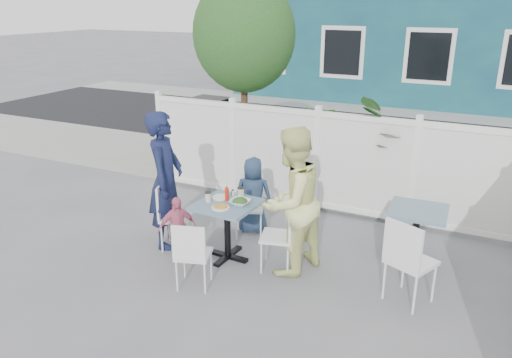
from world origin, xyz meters
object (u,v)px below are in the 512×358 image
at_px(chair_left, 170,211).
at_px(utility_cabinet, 211,131).
at_px(main_table, 227,216).
at_px(man, 166,180).
at_px(spare_table, 417,222).
at_px(chair_right, 283,231).
at_px(chair_back, 249,200).
at_px(toddler, 177,228).
at_px(boy, 253,195).
at_px(chair_near, 192,251).
at_px(woman, 291,202).

bearing_deg(chair_left, utility_cabinet, -177.04).
bearing_deg(utility_cabinet, chair_left, -64.48).
bearing_deg(main_table, man, 179.18).
height_order(spare_table, chair_right, chair_right).
height_order(utility_cabinet, man, man).
distance_m(utility_cabinet, chair_back, 3.58).
height_order(utility_cabinet, chair_left, utility_cabinet).
distance_m(chair_right, toddler, 1.36).
relative_size(main_table, man, 0.42).
relative_size(utility_cabinet, man, 0.67).
bearing_deg(boy, main_table, 76.24).
distance_m(chair_left, chair_right, 1.58).
height_order(spare_table, toddler, toddler).
xyz_separation_m(chair_near, toddler, (-0.56, 0.53, -0.06)).
relative_size(chair_right, toddler, 1.03).
relative_size(main_table, chair_left, 0.85).
bearing_deg(boy, chair_left, 32.25).
relative_size(spare_table, woman, 0.40).
xyz_separation_m(chair_back, man, (-0.84, -0.77, 0.42)).
distance_m(chair_near, toddler, 0.77).
relative_size(utility_cabinet, toddler, 1.46).
bearing_deg(chair_right, boy, 30.85).
bearing_deg(spare_table, chair_near, -141.40).
height_order(main_table, man, man).
relative_size(woman, boy, 1.64).
bearing_deg(chair_right, utility_cabinet, 27.21).
xyz_separation_m(chair_right, man, (-1.67, -0.04, 0.41)).
bearing_deg(chair_right, chair_near, 125.49).
relative_size(chair_back, man, 0.47).
xyz_separation_m(chair_right, toddler, (-1.31, -0.35, -0.09)).
bearing_deg(main_table, chair_right, 4.28).
xyz_separation_m(utility_cabinet, toddler, (1.77, -3.86, -0.19)).
xyz_separation_m(chair_back, toddler, (-0.48, -1.08, -0.08)).
xyz_separation_m(spare_table, toddler, (-2.74, -1.21, -0.14)).
height_order(spare_table, chair_left, chair_left).
relative_size(chair_left, man, 0.49).
height_order(main_table, spare_table, main_table).
height_order(main_table, chair_back, chair_back).
xyz_separation_m(chair_left, woman, (1.66, 0.12, 0.38)).
relative_size(main_table, toddler, 0.90).
height_order(chair_left, man, man).
relative_size(chair_left, boy, 0.81).
relative_size(utility_cabinet, spare_table, 1.70).
bearing_deg(man, chair_right, -106.97).
relative_size(spare_table, chair_left, 0.81).
distance_m(chair_near, man, 1.32).
bearing_deg(toddler, chair_left, 86.28).
height_order(man, boy, man).
distance_m(spare_table, chair_right, 1.67).
height_order(utility_cabinet, spare_table, utility_cabinet).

